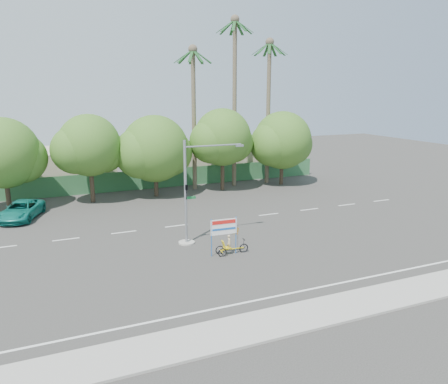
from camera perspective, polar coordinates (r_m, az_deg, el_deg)
name	(u,v)px	position (r m, az deg, el deg)	size (l,w,h in m)	color
ground	(245,258)	(27.28, 2.80, -8.64)	(120.00, 120.00, 0.00)	#33302D
sidewalk_near	(315,313)	(21.39, 11.84, -15.24)	(50.00, 2.40, 0.12)	gray
fence	(157,179)	(46.55, -8.71, 1.74)	(38.00, 0.08, 2.00)	#336B3D
building_left	(53,169)	(49.47, -21.38, 2.83)	(12.00, 8.00, 4.00)	beige
building_right	(212,160)	(53.03, -1.55, 4.17)	(14.00, 8.00, 3.60)	beige
tree_far_left	(3,155)	(41.24, -26.93, 4.29)	(7.14, 6.00, 7.96)	#473828
tree_left	(89,148)	(41.29, -17.24, 5.56)	(6.66, 5.60, 8.07)	#473828
tree_center	(154,151)	(42.37, -9.08, 5.36)	(7.62, 6.40, 7.85)	#473828
tree_right	(222,139)	(44.46, -0.26, 6.89)	(6.90, 5.80, 8.36)	#473828
tree_far_right	(282,142)	(47.64, 7.58, 6.48)	(7.38, 6.20, 7.94)	#473828
palm_tall	(235,86)	(46.37, 1.40, 13.62)	(3.73, 3.79, 17.45)	#70604C
palm_mid	(269,97)	(48.16, 5.83, 12.27)	(3.73, 3.79, 15.45)	#70604C
palm_short	(194,103)	(44.73, -3.99, 11.55)	(3.73, 3.79, 14.45)	#70604C
traffic_signal	(190,201)	(29.11, -4.45, -1.21)	(4.72, 1.10, 7.00)	gray
trike_billboard	(227,239)	(27.53, 0.44, -6.21)	(2.51, 0.60, 2.47)	black
pickup_truck	(21,210)	(38.61, -24.97, -2.18)	(2.38, 5.17, 1.44)	#11776A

